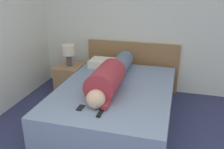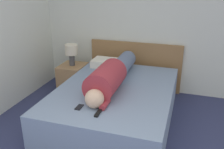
{
  "view_description": "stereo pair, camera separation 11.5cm",
  "coord_description": "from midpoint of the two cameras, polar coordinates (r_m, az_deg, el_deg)",
  "views": [
    {
      "loc": [
        0.56,
        -0.96,
        1.91
      ],
      "look_at": [
        -0.23,
        1.89,
        0.77
      ],
      "focal_mm": 40.0,
      "sensor_mm": 36.0,
      "label": 1
    },
    {
      "loc": [
        0.67,
        -0.93,
        1.91
      ],
      "look_at": [
        -0.23,
        1.89,
        0.77
      ],
      "focal_mm": 40.0,
      "sensor_mm": 36.0,
      "label": 2
    }
  ],
  "objects": [
    {
      "name": "pillow_near_headboard",
      "position": [
        4.2,
        -2.17,
        2.58
      ],
      "size": [
        0.53,
        0.35,
        0.12
      ],
      "color": "silver",
      "rests_on": "bed"
    },
    {
      "name": "bed",
      "position": [
        3.52,
        -0.26,
        -6.87
      ],
      "size": [
        1.52,
        2.09,
        0.52
      ],
      "color": "#7589A8",
      "rests_on": "ground_plane"
    },
    {
      "name": "person_lying",
      "position": [
        3.38,
        -1.23,
        -0.24
      ],
      "size": [
        0.37,
        1.67,
        0.37
      ],
      "color": "#DBB293",
      "rests_on": "bed"
    },
    {
      "name": "table_lamp",
      "position": [
        4.39,
        -10.66,
        5.13
      ],
      "size": [
        0.22,
        0.22,
        0.38
      ],
      "color": "#4C4C51",
      "rests_on": "nightstand"
    },
    {
      "name": "tv_remote",
      "position": [
        2.77,
        -3.96,
        -8.88
      ],
      "size": [
        0.04,
        0.15,
        0.02
      ],
      "color": "black",
      "rests_on": "bed"
    },
    {
      "name": "wall_back",
      "position": [
        4.35,
        7.41,
        12.87
      ],
      "size": [
        5.04,
        0.06,
        2.6
      ],
      "color": "silver",
      "rests_on": "ground_plane"
    },
    {
      "name": "cell_phone",
      "position": [
        2.91,
        -8.35,
        -7.53
      ],
      "size": [
        0.06,
        0.13,
        0.01
      ],
      "color": "black",
      "rests_on": "bed"
    },
    {
      "name": "headboard",
      "position": [
        4.53,
        3.86,
        2.02
      ],
      "size": [
        1.64,
        0.04,
        0.87
      ],
      "color": "olive",
      "rests_on": "ground_plane"
    },
    {
      "name": "nightstand",
      "position": [
        4.55,
        -10.24,
        -0.83
      ],
      "size": [
        0.43,
        0.48,
        0.47
      ],
      "color": "#A37A51",
      "rests_on": "ground_plane"
    }
  ]
}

